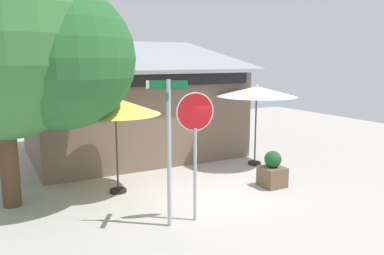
{
  "coord_description": "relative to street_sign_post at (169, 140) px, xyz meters",
  "views": [
    {
      "loc": [
        -5.1,
        -8.12,
        3.47
      ],
      "look_at": [
        -0.11,
        1.2,
        1.6
      ],
      "focal_mm": 36.27,
      "sensor_mm": 36.0,
      "label": 1
    }
  ],
  "objects": [
    {
      "name": "patio_umbrella_mustard_left",
      "position": [
        -0.32,
        2.54,
        0.43
      ],
      "size": [
        2.3,
        2.3,
        2.58
      ],
      "color": "black",
      "rests_on": "ground"
    },
    {
      "name": "shade_tree",
      "position": [
        -2.52,
        2.66,
        1.97
      ],
      "size": [
        5.22,
        4.62,
        6.26
      ],
      "color": "brown",
      "rests_on": "ground"
    },
    {
      "name": "stop_sign",
      "position": [
        0.61,
        -0.0,
        0.12
      ],
      "size": [
        0.81,
        0.15,
        2.8
      ],
      "color": "#A8AAB2",
      "rests_on": "ground"
    },
    {
      "name": "ground_plane",
      "position": [
        1.88,
        1.1,
        -1.9
      ],
      "size": [
        28.0,
        28.0,
        0.1
      ],
      "primitive_type": "cube",
      "color": "#ADA8A0"
    },
    {
      "name": "patio_umbrella_ivory_center",
      "position": [
        4.55,
        3.05,
        0.57
      ],
      "size": [
        2.59,
        2.59,
        2.68
      ],
      "color": "black",
      "rests_on": "ground"
    },
    {
      "name": "cafe_building",
      "position": [
        1.51,
        6.6,
        -0.15
      ],
      "size": [
        7.54,
        5.84,
        4.23
      ],
      "color": "#705B4C",
      "rests_on": "ground"
    },
    {
      "name": "sidewalk_planter",
      "position": [
        3.58,
        0.99,
        -1.41
      ],
      "size": [
        0.63,
        0.63,
        1.0
      ],
      "color": "brown",
      "rests_on": "ground"
    },
    {
      "name": "street_sign_post",
      "position": [
        0.0,
        0.0,
        0.0
      ],
      "size": [
        0.73,
        0.68,
        3.07
      ],
      "color": "#A8AAB2",
      "rests_on": "ground"
    }
  ]
}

